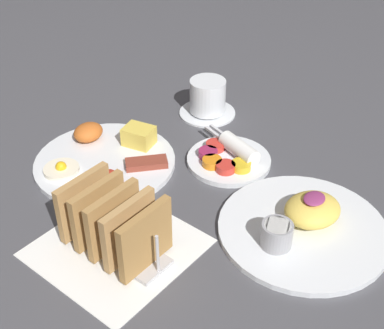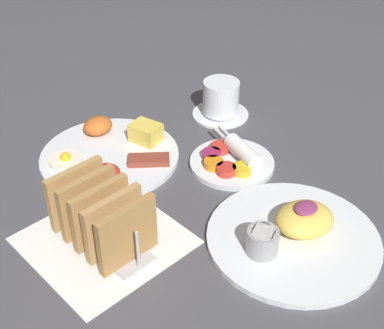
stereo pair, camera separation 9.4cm
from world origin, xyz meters
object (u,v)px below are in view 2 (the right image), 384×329
(plate_foreground, at_px, (293,233))
(plate_condiments, at_px, (232,160))
(plate_breakfast, at_px, (111,152))
(toast_rack, at_px, (101,216))
(coffee_cup, at_px, (221,100))

(plate_foreground, bearing_deg, plate_condiments, 68.82)
(plate_condiments, bearing_deg, plate_breakfast, 129.74)
(plate_condiments, xyz_separation_m, toast_rack, (-0.29, 0.00, 0.04))
(plate_breakfast, bearing_deg, coffee_cup, -7.37)
(plate_foreground, bearing_deg, coffee_cup, 60.28)
(plate_breakfast, distance_m, plate_condiments, 0.23)
(coffee_cup, bearing_deg, toast_rack, -160.91)
(plate_breakfast, bearing_deg, plate_condiments, -50.26)
(plate_breakfast, xyz_separation_m, coffee_cup, (0.26, -0.03, 0.02))
(plate_condiments, relative_size, coffee_cup, 1.37)
(plate_condiments, xyz_separation_m, coffee_cup, (0.12, 0.14, 0.02))
(plate_breakfast, height_order, plate_condiments, plate_breakfast)
(plate_condiments, distance_m, plate_foreground, 0.22)
(plate_breakfast, height_order, coffee_cup, coffee_cup)
(toast_rack, xyz_separation_m, coffee_cup, (0.41, 0.14, -0.02))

